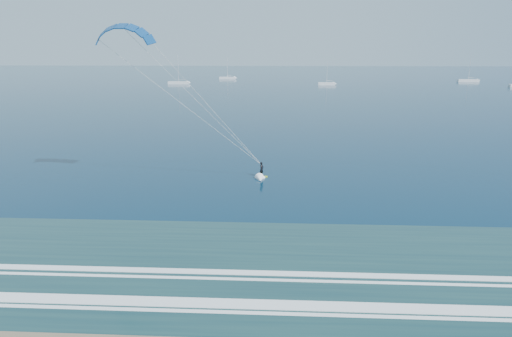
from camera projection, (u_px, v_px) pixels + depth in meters
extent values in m
cube|color=#1E423F|center=(209.00, 283.00, 30.00)|extent=(600.00, 22.00, 0.03)
cube|color=white|center=(203.00, 303.00, 27.58)|extent=(600.00, 1.10, 0.07)
cube|color=white|center=(213.00, 272.00, 31.44)|extent=(600.00, 0.70, 0.07)
cube|color=#9FC317|center=(262.00, 177.00, 55.28)|extent=(1.44, 0.46, 0.08)
imported|color=black|center=(262.00, 169.00, 55.05)|extent=(0.70, 0.77, 1.77)
cone|color=white|center=(260.00, 179.00, 54.02)|extent=(1.31, 1.74, 1.10)
cube|color=white|center=(179.00, 83.00, 208.61)|extent=(9.57, 2.40, 1.20)
cylinder|color=silver|center=(178.00, 68.00, 206.98)|extent=(0.18, 0.18, 11.82)
cylinder|color=silver|center=(181.00, 80.00, 208.20)|extent=(2.60, 0.12, 0.12)
cube|color=white|center=(228.00, 78.00, 245.11)|extent=(8.73, 2.40, 1.20)
cylinder|color=silver|center=(227.00, 67.00, 243.64)|extent=(0.18, 0.18, 10.57)
cylinder|color=silver|center=(230.00, 75.00, 244.70)|extent=(2.60, 0.12, 0.12)
cube|color=white|center=(327.00, 84.00, 202.33)|extent=(7.40, 2.40, 1.20)
cylinder|color=silver|center=(327.00, 72.00, 201.02)|extent=(0.18, 0.18, 9.25)
cylinder|color=silver|center=(329.00, 81.00, 201.92)|extent=(2.60, 0.12, 0.12)
cube|color=white|center=(468.00, 81.00, 224.02)|extent=(10.03, 2.40, 1.20)
cylinder|color=silver|center=(470.00, 67.00, 222.33)|extent=(0.18, 0.18, 12.32)
cylinder|color=silver|center=(471.00, 78.00, 223.61)|extent=(2.60, 0.12, 0.12)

